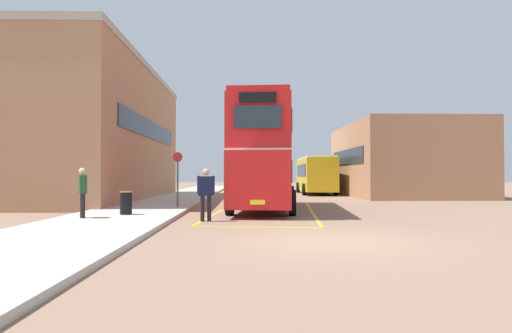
% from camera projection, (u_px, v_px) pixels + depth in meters
% --- Properties ---
extents(ground_plane, '(135.60, 135.60, 0.00)m').
position_uv_depth(ground_plane, '(282.00, 203.00, 24.65)').
color(ground_plane, '#846651').
extents(sidewalk_left, '(4.00, 57.60, 0.14)m').
position_uv_depth(sidewalk_left, '(174.00, 199.00, 26.92)').
color(sidewalk_left, '#B2ADA3').
rests_on(sidewalk_left, ground).
extents(brick_building_left, '(5.29, 19.25, 8.45)m').
position_uv_depth(brick_building_left, '(111.00, 133.00, 27.72)').
color(brick_building_left, '#AD7A56').
rests_on(brick_building_left, ground).
extents(depot_building_right, '(8.29, 12.23, 5.31)m').
position_uv_depth(depot_building_right, '(402.00, 161.00, 32.55)').
color(depot_building_right, '#AD7A56').
rests_on(depot_building_right, ground).
extents(double_decker_bus, '(3.38, 9.94, 4.75)m').
position_uv_depth(double_decker_bus, '(265.00, 155.00, 19.97)').
color(double_decker_bus, black).
rests_on(double_decker_bus, ground).
extents(single_deck_bus, '(2.88, 8.97, 3.02)m').
position_uv_depth(single_deck_bus, '(315.00, 174.00, 36.12)').
color(single_deck_bus, black).
rests_on(single_deck_bus, ground).
extents(pedestrian_boarding, '(0.59, 0.31, 1.80)m').
position_uv_depth(pedestrian_boarding, '(206.00, 190.00, 14.78)').
color(pedestrian_boarding, black).
rests_on(pedestrian_boarding, ground).
extents(pedestrian_waiting_near, '(0.41, 0.52, 1.68)m').
position_uv_depth(pedestrian_waiting_near, '(83.00, 189.00, 14.58)').
color(pedestrian_waiting_near, black).
rests_on(pedestrian_waiting_near, sidewalk_left).
extents(litter_bin, '(0.45, 0.45, 0.84)m').
position_uv_depth(litter_bin, '(126.00, 203.00, 15.81)').
color(litter_bin, black).
rests_on(litter_bin, sidewalk_left).
extents(bus_stop_sign, '(0.44, 0.08, 2.47)m').
position_uv_depth(bus_stop_sign, '(178.00, 174.00, 19.67)').
color(bus_stop_sign, '#4C4C51').
rests_on(bus_stop_sign, sidewalk_left).
extents(bay_marking_yellow, '(5.19, 12.13, 0.01)m').
position_uv_depth(bay_marking_yellow, '(265.00, 213.00, 18.08)').
color(bay_marking_yellow, gold).
rests_on(bay_marking_yellow, ground).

